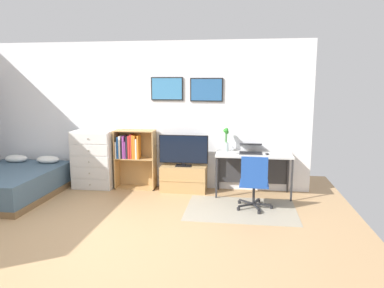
{
  "coord_description": "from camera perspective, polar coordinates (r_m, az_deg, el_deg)",
  "views": [
    {
      "loc": [
        1.83,
        -4.13,
        1.94
      ],
      "look_at": [
        1.04,
        1.5,
        0.99
      ],
      "focal_mm": 33.8,
      "sensor_mm": 36.0,
      "label": 1
    }
  ],
  "objects": [
    {
      "name": "bamboo_vase",
      "position": [
        6.47,
        5.4,
        0.85
      ],
      "size": [
        0.1,
        0.11,
        0.42
      ],
      "color": "silver",
      "rests_on": "desk"
    },
    {
      "name": "laptop",
      "position": [
        6.42,
        9.25,
        -0.77
      ],
      "size": [
        0.39,
        0.42,
        0.17
      ],
      "rotation": [
        0.0,
        0.0,
        0.0
      ],
      "color": "#333338",
      "rests_on": "desk"
    },
    {
      "name": "television",
      "position": [
        6.47,
        -1.35,
        -1.06
      ],
      "size": [
        0.89,
        0.16,
        0.57
      ],
      "color": "black",
      "rests_on": "tv_stand"
    },
    {
      "name": "computer_mouse",
      "position": [
        6.29,
        11.77,
        -1.52
      ],
      "size": [
        0.06,
        0.1,
        0.03
      ],
      "primitive_type": "ellipsoid",
      "color": "#262628",
      "rests_on": "desk"
    },
    {
      "name": "bookshelf",
      "position": [
        6.78,
        -9.42,
        -1.47
      ],
      "size": [
        0.74,
        0.3,
        1.1
      ],
      "color": "tan",
      "rests_on": "ground_plane"
    },
    {
      "name": "wall_back_with_posters",
      "position": [
        6.83,
        -7.54,
        4.55
      ],
      "size": [
        6.12,
        0.09,
        2.7
      ],
      "color": "white",
      "rests_on": "ground_plane"
    },
    {
      "name": "wine_glass",
      "position": [
        6.22,
        6.26,
        -0.4
      ],
      "size": [
        0.07,
        0.07,
        0.18
      ],
      "color": "silver",
      "rests_on": "desk"
    },
    {
      "name": "area_rug",
      "position": [
        5.77,
        7.72,
        -10.18
      ],
      "size": [
        1.7,
        1.2,
        0.01
      ],
      "primitive_type": "cube",
      "color": "#9E937F",
      "rests_on": "ground_plane"
    },
    {
      "name": "tv_stand",
      "position": [
        6.61,
        -1.31,
        -5.44
      ],
      "size": [
        0.82,
        0.41,
        0.47
      ],
      "color": "tan",
      "rests_on": "ground_plane"
    },
    {
      "name": "desk",
      "position": [
        6.44,
        9.67,
        -2.6
      ],
      "size": [
        1.31,
        0.57,
        0.74
      ],
      "color": "silver",
      "rests_on": "ground_plane"
    },
    {
      "name": "ground_plane",
      "position": [
        4.92,
        -15.09,
        -14.05
      ],
      "size": [
        7.2,
        7.2,
        0.0
      ],
      "primitive_type": "plane",
      "color": "tan"
    },
    {
      "name": "dresser",
      "position": [
        7.0,
        -15.25,
        -2.36
      ],
      "size": [
        0.75,
        0.46,
        1.08
      ],
      "color": "silver",
      "rests_on": "ground_plane"
    },
    {
      "name": "bed",
      "position": [
        7.01,
        -26.81,
        -5.58
      ],
      "size": [
        1.49,
        1.94,
        0.59
      ],
      "rotation": [
        0.0,
        0.0,
        -0.0
      ],
      "color": "brown",
      "rests_on": "ground_plane"
    },
    {
      "name": "office_chair",
      "position": [
        5.65,
        9.77,
        -5.81
      ],
      "size": [
        0.56,
        0.58,
        0.86
      ],
      "rotation": [
        0.0,
        0.0,
        -0.03
      ],
      "color": "#232326",
      "rests_on": "ground_plane"
    }
  ]
}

